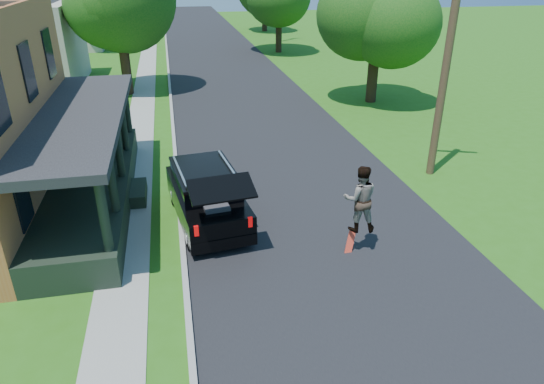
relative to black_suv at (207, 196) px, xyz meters
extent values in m
plane|color=#296213|center=(3.20, -4.04, -0.85)|extent=(140.00, 140.00, 0.00)
cube|color=black|center=(3.20, 15.96, -0.85)|extent=(8.00, 120.00, 0.02)
cube|color=#969691|center=(-0.85, 15.96, -0.85)|extent=(0.15, 120.00, 0.12)
cube|color=gray|center=(-2.40, 15.96, -0.85)|extent=(1.30, 120.00, 0.03)
cube|color=gray|center=(-6.30, 1.96, -0.85)|extent=(6.50, 1.20, 0.03)
cube|color=black|center=(-3.60, 1.96, -0.40)|extent=(2.40, 10.00, 0.90)
cube|color=black|center=(-3.60, 1.96, 2.15)|extent=(2.60, 10.30, 0.25)
cube|color=#B7AEA2|center=(-10.30, 19.96, 1.65)|extent=(8.00, 8.00, 5.00)
cube|color=#B7AEA2|center=(-10.30, 35.96, 1.65)|extent=(8.00, 8.00, 5.00)
cube|color=black|center=(0.00, 0.00, -0.20)|extent=(2.36, 4.55, 0.84)
cube|color=black|center=(-0.02, 0.15, 0.47)|extent=(2.01, 2.89, 0.54)
cube|color=black|center=(-0.02, 0.15, 0.77)|extent=(2.05, 2.98, 0.08)
cube|color=black|center=(0.26, -2.11, 1.18)|extent=(1.78, 1.11, 0.38)
cube|color=#333338|center=(0.16, -1.29, 0.09)|extent=(0.76, 0.67, 0.45)
cube|color=silver|center=(-0.75, 0.06, 0.85)|extent=(0.35, 2.38, 0.06)
cube|color=silver|center=(0.71, 0.24, 0.85)|extent=(0.35, 2.38, 0.06)
cube|color=#990505|center=(-0.46, -2.23, 0.09)|extent=(0.13, 0.07, 0.30)
cube|color=#990505|center=(0.99, -2.05, 0.09)|extent=(0.13, 0.07, 0.30)
cylinder|color=black|center=(-0.97, 1.33, -0.51)|extent=(0.32, 0.70, 0.67)
cylinder|color=black|center=(0.61, 1.53, -0.51)|extent=(0.32, 0.70, 0.67)
cylinder|color=black|center=(-0.61, -1.52, -0.51)|extent=(0.32, 0.70, 0.67)
cylinder|color=black|center=(0.97, -1.33, -0.51)|extent=(0.32, 0.70, 0.67)
imported|color=black|center=(3.88, -2.54, 0.74)|extent=(1.02, 0.86, 1.87)
cube|color=red|center=(3.70, -2.56, -0.58)|extent=(0.42, 0.34, 0.72)
cylinder|color=black|center=(-3.27, 16.70, 0.62)|extent=(0.70, 0.70, 2.94)
sphere|color=#38641A|center=(-3.27, 16.70, 3.95)|extent=(6.79, 6.79, 5.57)
cylinder|color=black|center=(-7.04, 33.44, 0.89)|extent=(0.64, 0.64, 3.48)
cylinder|color=black|center=(10.29, 12.08, 0.72)|extent=(0.75, 0.75, 3.13)
sphere|color=#38641A|center=(10.29, 12.08, 3.85)|extent=(6.07, 6.07, 4.72)
sphere|color=#38641A|center=(9.95, 12.65, 4.38)|extent=(5.40, 5.40, 4.20)
cylinder|color=black|center=(8.70, 29.03, 0.60)|extent=(0.55, 0.55, 2.89)
cylinder|color=black|center=(10.14, 42.80, 0.76)|extent=(0.71, 0.71, 3.21)
cylinder|color=#4B3023|center=(8.55, 1.96, 3.57)|extent=(0.36, 0.36, 8.83)
camera|label=1|loc=(-0.77, -13.31, 6.47)|focal=32.00mm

